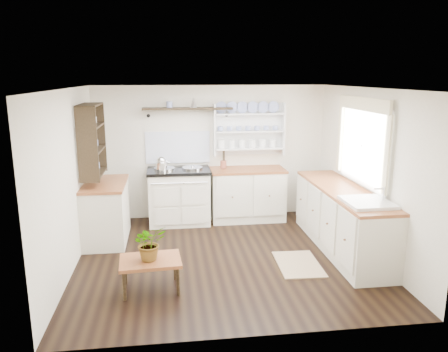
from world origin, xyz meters
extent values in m
cube|color=black|center=(0.00, 0.00, 0.00)|extent=(4.00, 3.80, 0.01)
cube|color=beige|center=(0.00, 1.90, 1.15)|extent=(4.00, 0.02, 2.30)
cube|color=beige|center=(2.00, 0.00, 1.15)|extent=(0.02, 3.80, 2.30)
cube|color=beige|center=(-2.00, 0.00, 1.15)|extent=(0.02, 3.80, 2.30)
cube|color=white|center=(0.00, 0.00, 2.30)|extent=(4.00, 3.80, 0.01)
cube|color=white|center=(1.96, 0.15, 1.50)|extent=(0.04, 1.40, 1.00)
cube|color=white|center=(1.94, 0.15, 1.50)|extent=(0.02, 1.50, 1.10)
cube|color=beige|center=(1.92, 0.15, 2.08)|extent=(0.04, 1.55, 0.18)
cube|color=white|center=(-0.58, 1.57, 0.44)|extent=(1.00, 0.65, 0.88)
cube|color=black|center=(-0.58, 1.57, 0.91)|extent=(1.04, 0.69, 0.05)
cylinder|color=silver|center=(-0.81, 1.57, 0.95)|extent=(0.34, 0.34, 0.03)
cylinder|color=silver|center=(-0.35, 1.57, 0.95)|extent=(0.34, 0.34, 0.03)
cylinder|color=silver|center=(-0.58, 1.20, 0.78)|extent=(0.90, 0.02, 0.02)
cube|color=white|center=(0.60, 1.60, 0.44)|extent=(1.25, 0.60, 0.88)
cube|color=brown|center=(0.60, 1.60, 0.88)|extent=(1.27, 0.63, 0.04)
cube|color=white|center=(1.70, 0.10, 0.44)|extent=(0.60, 2.40, 0.88)
cube|color=brown|center=(1.70, 0.10, 0.88)|extent=(0.62, 2.43, 0.04)
cube|color=white|center=(1.70, -0.65, 0.80)|extent=(0.55, 0.60, 0.28)
cylinder|color=silver|center=(1.90, -0.65, 1.00)|extent=(0.02, 0.02, 0.22)
cube|color=white|center=(-1.70, 0.90, 0.44)|extent=(0.60, 1.10, 0.88)
cube|color=brown|center=(-1.70, 0.90, 0.88)|extent=(0.62, 1.13, 0.04)
cube|color=white|center=(0.65, 1.88, 1.55)|extent=(1.20, 0.03, 0.90)
cube|color=white|center=(0.65, 1.79, 1.55)|extent=(1.20, 0.22, 0.02)
cylinder|color=navy|center=(0.65, 1.80, 1.82)|extent=(0.20, 0.02, 0.20)
cube|color=black|center=(-0.40, 1.77, 1.92)|extent=(1.50, 0.24, 0.04)
cone|color=black|center=(-1.05, 1.84, 1.81)|extent=(0.06, 0.20, 0.06)
cone|color=black|center=(0.25, 1.84, 1.81)|extent=(0.06, 0.20, 0.06)
cube|color=black|center=(-1.84, 0.90, 1.55)|extent=(0.28, 0.80, 1.05)
cylinder|color=brown|center=(0.19, 1.68, 0.97)|extent=(0.11, 0.11, 0.12)
cube|color=brown|center=(-0.99, -0.81, 0.36)|extent=(0.73, 0.54, 0.04)
cylinder|color=black|center=(-1.27, -1.02, 0.17)|extent=(0.04, 0.04, 0.34)
cylinder|color=black|center=(-1.30, -0.63, 0.17)|extent=(0.04, 0.04, 0.34)
cylinder|color=black|center=(-0.67, -0.98, 0.17)|extent=(0.04, 0.04, 0.34)
cylinder|color=black|center=(-0.70, -0.59, 0.17)|extent=(0.04, 0.04, 0.34)
imported|color=#3F7233|center=(-0.99, -0.81, 0.59)|extent=(0.47, 0.44, 0.41)
cube|color=olive|center=(0.93, -0.36, 0.01)|extent=(0.58, 0.87, 0.02)
camera|label=1|loc=(-0.74, -5.59, 2.46)|focal=35.00mm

